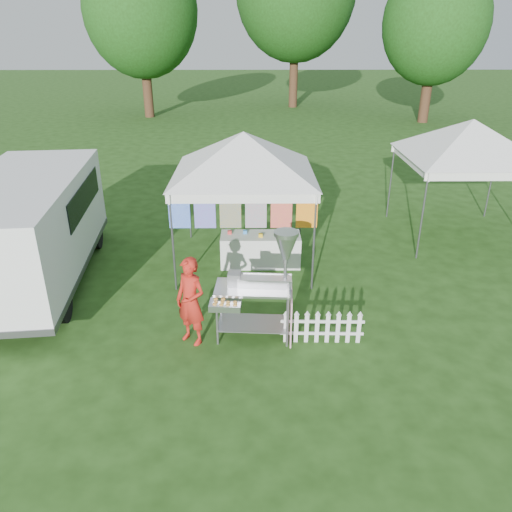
{
  "coord_description": "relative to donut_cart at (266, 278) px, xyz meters",
  "views": [
    {
      "loc": [
        0.16,
        -7.14,
        5.02
      ],
      "look_at": [
        0.24,
        1.35,
        1.1
      ],
      "focal_mm": 35.0,
      "sensor_mm": 36.0,
      "label": 1
    }
  ],
  "objects": [
    {
      "name": "ground",
      "position": [
        -0.4,
        -0.3,
        -1.17
      ],
      "size": [
        120.0,
        120.0,
        0.0
      ],
      "primitive_type": "plane",
      "color": "#204012",
      "rests_on": "ground"
    },
    {
      "name": "tree_left",
      "position": [
        -6.4,
        23.7,
        4.66
      ],
      "size": [
        6.4,
        6.4,
        9.53
      ],
      "color": "#3B2915",
      "rests_on": "ground"
    },
    {
      "name": "vendor",
      "position": [
        -1.27,
        -0.11,
        -0.38
      ],
      "size": [
        0.69,
        0.64,
        1.58
      ],
      "primitive_type": "imported",
      "rotation": [
        0.0,
        0.0,
        -0.61
      ],
      "color": "red",
      "rests_on": "ground"
    },
    {
      "name": "display_table",
      "position": [
        -0.03,
        3.0,
        -0.81
      ],
      "size": [
        1.8,
        0.7,
        0.72
      ],
      "primitive_type": "cube",
      "color": "white",
      "rests_on": "ground"
    },
    {
      "name": "tree_right",
      "position": [
        9.6,
        21.7,
        4.01
      ],
      "size": [
        5.6,
        5.6,
        8.42
      ],
      "color": "#3B2915",
      "rests_on": "ground"
    },
    {
      "name": "canopy_right",
      "position": [
        5.1,
        4.7,
        1.82
      ],
      "size": [
        4.24,
        4.24,
        3.45
      ],
      "color": "#59595E",
      "rests_on": "ground"
    },
    {
      "name": "cargo_van",
      "position": [
        -4.87,
        2.31,
        0.03
      ],
      "size": [
        2.68,
        5.59,
        2.25
      ],
      "rotation": [
        0.0,
        0.0,
        0.1
      ],
      "color": "white",
      "rests_on": "ground"
    },
    {
      "name": "donut_cart",
      "position": [
        0.0,
        0.0,
        0.0
      ],
      "size": [
        1.49,
        0.92,
        2.0
      ],
      "rotation": [
        0.0,
        0.0,
        -0.07
      ],
      "color": "gray",
      "rests_on": "ground"
    },
    {
      "name": "canopy_main",
      "position": [
        -0.4,
        3.19,
        1.81
      ],
      "size": [
        4.24,
        4.24,
        3.45
      ],
      "color": "#59595E",
      "rests_on": "ground"
    },
    {
      "name": "picket_fence",
      "position": [
        0.98,
        -0.17,
        -0.89
      ],
      "size": [
        1.44,
        0.06,
        0.56
      ],
      "rotation": [
        0.0,
        0.0,
        -0.03
      ],
      "color": "white",
      "rests_on": "ground"
    }
  ]
}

